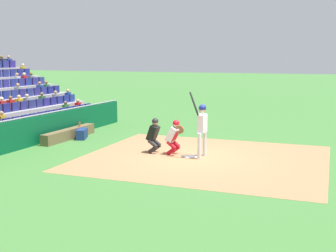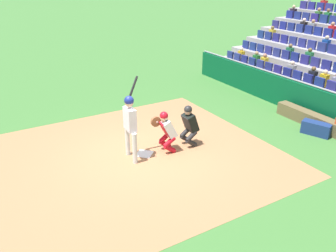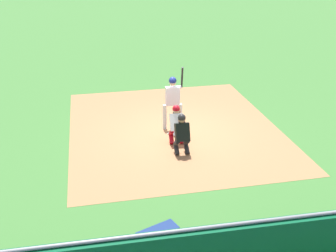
{
  "view_description": "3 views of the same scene",
  "coord_description": "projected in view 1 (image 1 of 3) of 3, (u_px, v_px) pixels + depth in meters",
  "views": [
    {
      "loc": [
        14.09,
        4.85,
        3.46
      ],
      "look_at": [
        -0.45,
        -1.02,
        0.97
      ],
      "focal_mm": 46.46,
      "sensor_mm": 36.0,
      "label": 1
    },
    {
      "loc": [
        -8.03,
        3.72,
        4.84
      ],
      "look_at": [
        -0.4,
        -0.56,
        0.93
      ],
      "focal_mm": 37.12,
      "sensor_mm": 36.0,
      "label": 2
    },
    {
      "loc": [
        -2.51,
        -12.15,
        5.9
      ],
      "look_at": [
        -0.5,
        -1.19,
        0.84
      ],
      "focal_mm": 43.31,
      "sensor_mm": 36.0,
      "label": 3
    }
  ],
  "objects": [
    {
      "name": "equipment_duffel_bag",
      "position": [
        82.0,
        134.0,
        18.58
      ],
      "size": [
        0.95,
        0.67,
        0.42
      ],
      "primitive_type": "cube",
      "rotation": [
        0.0,
        0.0,
        0.39
      ],
      "color": "navy",
      "rests_on": "ground_plane"
    },
    {
      "name": "catcher_crouching",
      "position": [
        174.0,
        135.0,
        15.48
      ],
      "size": [
        0.48,
        0.71,
        1.27
      ],
      "color": "red",
      "rests_on": "ground_plane"
    },
    {
      "name": "home_plate_umpire",
      "position": [
        154.0,
        134.0,
        15.77
      ],
      "size": [
        0.47,
        0.46,
        1.3
      ],
      "color": "#242324",
      "rests_on": "ground_plane"
    },
    {
      "name": "batter_at_plate",
      "position": [
        202.0,
        124.0,
        14.94
      ],
      "size": [
        0.68,
        0.53,
        2.3
      ],
      "color": "silver",
      "rests_on": "ground_plane"
    },
    {
      "name": "infield_dirt_patch",
      "position": [
        204.0,
        158.0,
        15.05
      ],
      "size": [
        7.29,
        8.34,
        0.01
      ],
      "primitive_type": "cube",
      "rotation": [
        0.0,
        0.0,
        0.02
      ],
      "color": "#A7724A",
      "rests_on": "ground_plane"
    },
    {
      "name": "dugout_bench",
      "position": [
        69.0,
        134.0,
        18.51
      ],
      "size": [
        3.39,
        0.4,
        0.44
      ],
      "primitive_type": "cube",
      "color": "brown",
      "rests_on": "ground_plane"
    },
    {
      "name": "dugout_wall",
      "position": [
        40.0,
        129.0,
        17.53
      ],
      "size": [
        12.59,
        0.24,
        1.2
      ],
      "color": "#08512D",
      "rests_on": "ground_plane"
    },
    {
      "name": "ground_plane",
      "position": [
        190.0,
        157.0,
        15.24
      ],
      "size": [
        160.0,
        160.0,
        0.0
      ],
      "primitive_type": "plane",
      "color": "#3E7434"
    },
    {
      "name": "water_bottle_on_bench",
      "position": [
        79.0,
        124.0,
        19.02
      ],
      "size": [
        0.07,
        0.07,
        0.22
      ],
      "primitive_type": "cylinder",
      "color": "#D94D23",
      "rests_on": "dugout_bench"
    },
    {
      "name": "home_plate_marker",
      "position": [
        190.0,
        156.0,
        15.24
      ],
      "size": [
        0.62,
        0.62,
        0.02
      ],
      "primitive_type": "cube",
      "rotation": [
        0.0,
        0.0,
        0.79
      ],
      "color": "white",
      "rests_on": "infield_dirt_patch"
    }
  ]
}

